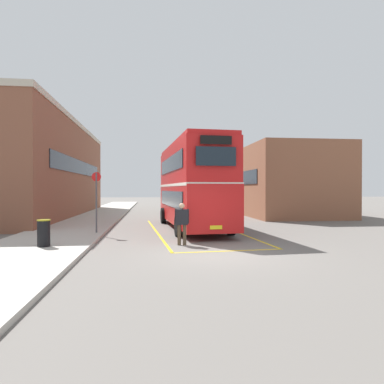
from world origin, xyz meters
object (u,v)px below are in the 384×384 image
double_decker_bus (192,184)px  litter_bin (44,233)px  single_deck_bus (190,194)px  bus_stop_sign (96,197)px  pedestrian_boarding (182,221)px

double_decker_bus → litter_bin: (-6.18, -6.29, -1.88)m
double_decker_bus → single_deck_bus: double_decker_bus is taller
bus_stop_sign → double_decker_bus: bearing=25.7°
bus_stop_sign → litter_bin: bearing=-107.9°
pedestrian_boarding → bus_stop_sign: size_ratio=0.58×
double_decker_bus → single_deck_bus: 19.90m
double_decker_bus → pedestrian_boarding: double_decker_bus is taller
single_deck_bus → litter_bin: (-8.29, -26.06, -1.01)m
single_deck_bus → bus_stop_sign: bearing=-107.6°
single_deck_bus → double_decker_bus: bearing=-96.1°
double_decker_bus → bus_stop_sign: (-4.91, -2.37, -0.64)m
single_deck_bus → litter_bin: 27.36m
double_decker_bus → litter_bin: bearing=-134.5°
pedestrian_boarding → litter_bin: pedestrian_boarding is taller
double_decker_bus → bus_stop_sign: bearing=-154.3°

